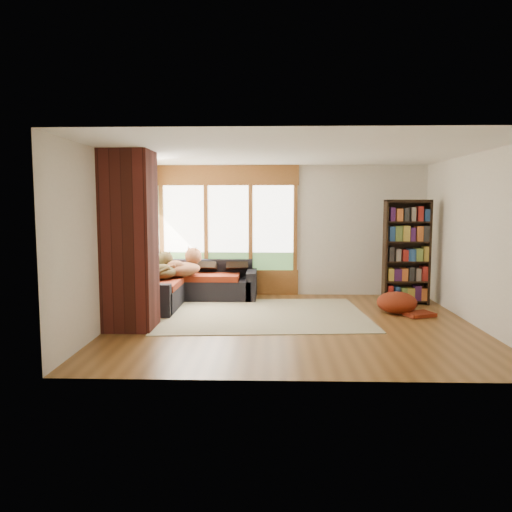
% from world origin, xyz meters
% --- Properties ---
extents(floor, '(5.50, 5.50, 0.00)m').
position_xyz_m(floor, '(0.00, 0.00, 0.00)').
color(floor, brown).
rests_on(floor, ground).
extents(ceiling, '(5.50, 5.50, 0.00)m').
position_xyz_m(ceiling, '(0.00, 0.00, 2.60)').
color(ceiling, white).
extents(wall_back, '(5.50, 0.04, 2.60)m').
position_xyz_m(wall_back, '(0.00, 2.50, 1.30)').
color(wall_back, silver).
rests_on(wall_back, ground).
extents(wall_front, '(5.50, 0.04, 2.60)m').
position_xyz_m(wall_front, '(0.00, -2.50, 1.30)').
color(wall_front, silver).
rests_on(wall_front, ground).
extents(wall_left, '(0.04, 5.00, 2.60)m').
position_xyz_m(wall_left, '(-2.75, 0.00, 1.30)').
color(wall_left, silver).
rests_on(wall_left, ground).
extents(wall_right, '(0.04, 5.00, 2.60)m').
position_xyz_m(wall_right, '(2.75, 0.00, 1.30)').
color(wall_right, silver).
rests_on(wall_right, ground).
extents(windows_back, '(2.82, 0.10, 1.90)m').
position_xyz_m(windows_back, '(-1.20, 2.47, 1.35)').
color(windows_back, brown).
rests_on(windows_back, wall_back).
extents(windows_left, '(0.10, 2.62, 1.90)m').
position_xyz_m(windows_left, '(-2.72, 1.20, 1.35)').
color(windows_left, brown).
rests_on(windows_left, wall_left).
extents(roller_blind, '(0.03, 0.72, 0.90)m').
position_xyz_m(roller_blind, '(-2.69, 2.03, 1.75)').
color(roller_blind, '#61784F').
rests_on(roller_blind, wall_left).
extents(brick_chimney, '(0.70, 0.70, 2.60)m').
position_xyz_m(brick_chimney, '(-2.40, -0.35, 1.30)').
color(brick_chimney, '#471914').
rests_on(brick_chimney, ground).
extents(sectional_sofa, '(2.20, 2.20, 0.80)m').
position_xyz_m(sectional_sofa, '(-1.95, 1.70, 0.30)').
color(sectional_sofa, black).
rests_on(sectional_sofa, ground).
extents(area_rug, '(3.56, 2.83, 0.01)m').
position_xyz_m(area_rug, '(-0.48, 0.60, 0.01)').
color(area_rug, beige).
rests_on(area_rug, ground).
extents(bookshelf, '(0.82, 0.27, 1.91)m').
position_xyz_m(bookshelf, '(2.14, 1.60, 0.96)').
color(bookshelf, black).
rests_on(bookshelf, ground).
extents(pouf, '(0.87, 0.87, 0.36)m').
position_xyz_m(pouf, '(1.79, 0.80, 0.19)').
color(pouf, maroon).
rests_on(pouf, area_rug).
extents(dog_tan, '(0.87, 0.93, 0.46)m').
position_xyz_m(dog_tan, '(-1.94, 1.64, 0.77)').
color(dog_tan, brown).
rests_on(dog_tan, sectional_sofa).
extents(dog_brindle, '(0.53, 0.79, 0.41)m').
position_xyz_m(dog_brindle, '(-2.27, 1.36, 0.74)').
color(dog_brindle, black).
rests_on(dog_brindle, sectional_sofa).
extents(throw_pillows, '(1.98, 1.68, 0.45)m').
position_xyz_m(throw_pillows, '(-1.92, 1.85, 0.76)').
color(throw_pillows, black).
rests_on(throw_pillows, sectional_sofa).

